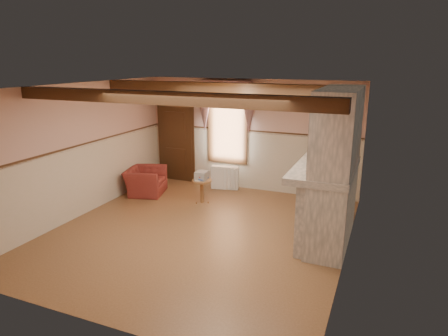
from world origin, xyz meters
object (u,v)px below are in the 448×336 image
at_px(armchair, 146,181).
at_px(radiator, 225,178).
at_px(side_table, 202,191).
at_px(mantel_clock, 332,151).
at_px(oil_lamp, 329,154).
at_px(bowl, 324,166).

height_order(armchair, radiator, armchair).
bearing_deg(side_table, mantel_clock, -2.76).
relative_size(armchair, oil_lamp, 3.53).
bearing_deg(bowl, radiator, 141.17).
distance_m(armchair, radiator, 2.02).
distance_m(mantel_clock, oil_lamp, 0.43).
distance_m(radiator, mantel_clock, 3.32).
relative_size(radiator, mantel_clock, 2.92).
bearing_deg(radiator, mantel_clock, -35.41).
height_order(side_table, oil_lamp, oil_lamp).
bearing_deg(armchair, bowl, -119.93).
height_order(side_table, radiator, radiator).
height_order(bowl, mantel_clock, mantel_clock).
xyz_separation_m(side_table, bowl, (2.91, -1.11, 1.19)).
distance_m(armchair, bowl, 4.78).
bearing_deg(radiator, armchair, -157.49).
relative_size(armchair, radiator, 1.41).
height_order(radiator, oil_lamp, oil_lamp).
height_order(radiator, bowl, bowl).
xyz_separation_m(radiator, bowl, (2.81, -2.26, 1.17)).
relative_size(bowl, mantel_clock, 1.58).
bearing_deg(bowl, side_table, 159.23).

